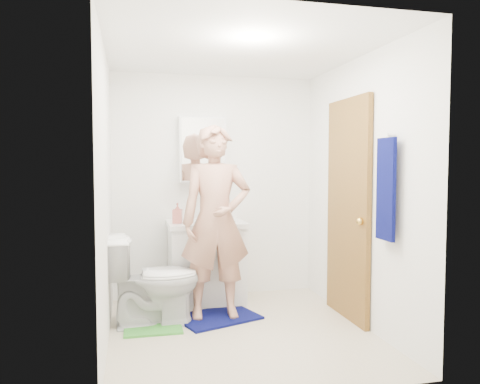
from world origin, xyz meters
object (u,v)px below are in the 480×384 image
vanity_cabinet (206,265)px  soap_dispenser (177,213)px  towel (386,189)px  toothbrush_cup (219,215)px  medicine_cabinet (202,150)px  man (216,221)px  toilet (154,279)px

vanity_cabinet → soap_dispenser: (-0.30, -0.07, 0.55)m
towel → toothbrush_cup: towel is taller
medicine_cabinet → vanity_cabinet: bearing=-90.0°
vanity_cabinet → toothbrush_cup: bearing=36.3°
towel → man: 1.56m
toothbrush_cup → man: (-0.14, -0.63, 0.01)m
soap_dispenser → toothbrush_cup: size_ratio=1.60×
man → medicine_cabinet: bearing=92.4°
towel → soap_dispenser: bearing=136.2°
toilet → soap_dispenser: bearing=-29.8°
toilet → man: size_ratio=0.46×
toilet → man: man is taller
vanity_cabinet → medicine_cabinet: 1.22m
soap_dispenser → toilet: bearing=-118.8°
vanity_cabinet → medicine_cabinet: (0.00, 0.22, 1.20)m
toilet → toothbrush_cup: (0.72, 0.66, 0.49)m
vanity_cabinet → soap_dispenser: size_ratio=3.89×
soap_dispenser → toothbrush_cup: 0.49m
medicine_cabinet → towel: medicine_cabinet is taller
soap_dispenser → man: (0.31, -0.45, -0.04)m
medicine_cabinet → towel: (1.18, -1.71, -0.35)m
toothbrush_cup → man: 0.64m
vanity_cabinet → soap_dispenser: bearing=-167.6°
medicine_cabinet → soap_dispenser: 0.77m
vanity_cabinet → man: bearing=-88.7°
vanity_cabinet → towel: size_ratio=1.00×
soap_dispenser → toothbrush_cup: bearing=21.5°
towel → toothbrush_cup: size_ratio=6.21×
toilet → soap_dispenser: soap_dispenser is taller
vanity_cabinet → towel: towel is taller
medicine_cabinet → toilet: 1.53m
vanity_cabinet → soap_dispenser: soap_dispenser is taller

